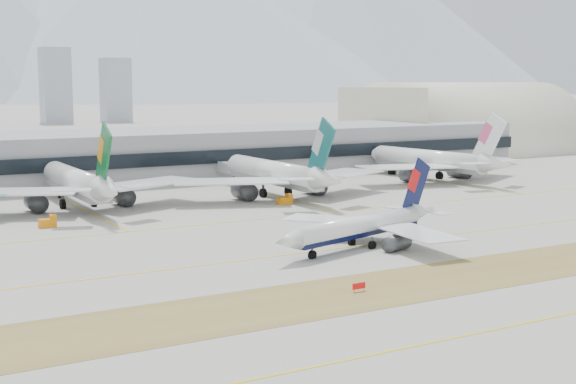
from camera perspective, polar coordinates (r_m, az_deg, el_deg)
ground at (r=152.23m, az=3.25°, el=-3.61°), size 3000.00×3000.00×0.00m
apron_markings at (r=112.33m, az=18.63°, el=-8.16°), size 360.00×122.22×0.06m
taxiing_airliner at (r=148.58m, az=5.47°, el=-2.45°), size 45.30×38.58×15.55m
widebody_eva at (r=198.90m, az=-14.65°, el=0.56°), size 61.90×60.34×22.06m
widebody_cathay at (r=211.52m, az=-0.74°, el=1.25°), size 62.30×60.70×22.20m
widebody_china_air at (r=251.62m, az=10.33°, el=2.16°), size 61.26×60.25×21.94m
terminal at (r=254.21m, az=-11.06°, el=2.58°), size 280.00×43.10×15.00m
hangar at (r=352.50m, az=12.33°, el=2.77°), size 91.00×60.00×60.00m
hold_sign_left at (r=117.18m, az=5.06°, el=-6.68°), size 2.20×0.15×1.35m
gse_c at (r=198.78m, az=-0.19°, el=-0.59°), size 3.55×2.00×2.60m
gse_b at (r=174.92m, az=-16.69°, el=-2.08°), size 3.55×2.00×2.60m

